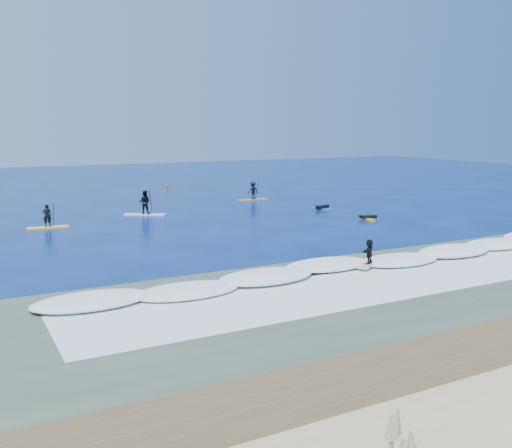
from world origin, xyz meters
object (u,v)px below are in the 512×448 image
prone_paddler_far (322,208)px  marker_buoy (167,186)px  sup_paddler_left (47,220)px  wave_surfer (369,254)px  prone_paddler_near (368,218)px  sup_paddler_right (253,192)px  sup_paddler_center (145,204)px

prone_paddler_far → marker_buoy: (-6.12, 22.86, 0.15)m
sup_paddler_left → marker_buoy: size_ratio=4.15×
sup_paddler_left → wave_surfer: 23.74m
prone_paddler_far → wave_surfer: 21.30m
sup_paddler_left → marker_buoy: bearing=56.7°
wave_surfer → prone_paddler_near: bearing=21.5°
sup_paddler_left → sup_paddler_right: sup_paddler_right is taller
sup_paddler_left → sup_paddler_center: sup_paddler_center is taller
sup_paddler_right → marker_buoy: size_ratio=4.41×
sup_paddler_left → sup_paddler_right: (20.41, 7.14, 0.20)m
prone_paddler_near → marker_buoy: bearing=27.6°
sup_paddler_right → prone_paddler_near: sup_paddler_right is taller
sup_paddler_center → wave_surfer: (4.48, -22.87, -0.11)m
sup_paddler_left → marker_buoy: (16.52, 21.37, -0.32)m
sup_paddler_right → prone_paddler_far: sup_paddler_right is taller
sup_paddler_left → prone_paddler_far: (22.64, -1.49, -0.47)m
prone_paddler_near → sup_paddler_center: bearing=70.3°
prone_paddler_near → prone_paddler_far: size_ratio=0.86×
prone_paddler_far → marker_buoy: bearing=-3.3°
prone_paddler_far → wave_surfer: wave_surfer is taller
sup_paddler_center → marker_buoy: 20.55m
marker_buoy → prone_paddler_near: bearing=-78.1°
sup_paddler_left → prone_paddler_far: size_ratio=1.28×
sup_paddler_right → prone_paddler_far: bearing=-78.8°
sup_paddler_center → wave_surfer: size_ratio=1.76×
sup_paddler_center → prone_paddler_near: bearing=-3.5°
sup_paddler_center → marker_buoy: bearing=97.3°
sup_paddler_center → prone_paddler_near: (14.64, -10.40, -0.75)m
sup_paddler_center → wave_surfer: bearing=-47.0°
marker_buoy → sup_paddler_right: bearing=-74.7°
sup_paddler_left → prone_paddler_near: (22.63, -7.72, -0.49)m
sup_paddler_right → wave_surfer: sup_paddler_right is taller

